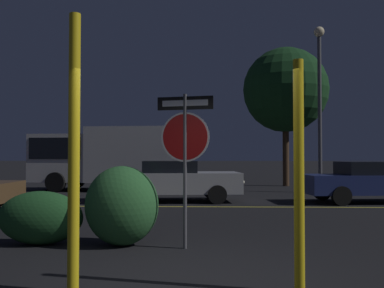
% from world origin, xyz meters
% --- Properties ---
extents(ground_plane, '(260.00, 260.00, 0.00)m').
position_xyz_m(ground_plane, '(0.00, 0.00, 0.00)').
color(ground_plane, black).
extents(road_center_stripe, '(38.88, 0.12, 0.01)m').
position_xyz_m(road_center_stripe, '(0.00, 7.72, 0.00)').
color(road_center_stripe, gold).
rests_on(road_center_stripe, ground_plane).
extents(stop_sign, '(0.94, 0.22, 2.55)m').
position_xyz_m(stop_sign, '(-0.14, 1.93, 1.81)').
color(stop_sign, '#4C4C51').
rests_on(stop_sign, ground_plane).
extents(yellow_pole_left, '(0.13, 0.13, 3.13)m').
position_xyz_m(yellow_pole_left, '(-1.27, -0.39, 1.56)').
color(yellow_pole_left, yellow).
rests_on(yellow_pole_left, ground_plane).
extents(yellow_pole_right, '(0.12, 0.12, 2.61)m').
position_xyz_m(yellow_pole_right, '(1.25, -0.30, 1.30)').
color(yellow_pole_right, yellow).
rests_on(yellow_pole_right, ground_plane).
extents(hedge_bush_1, '(1.48, 0.73, 0.92)m').
position_xyz_m(hedge_bush_1, '(-2.64, 2.15, 0.46)').
color(hedge_bush_1, '#1E4C23').
rests_on(hedge_bush_1, ground_plane).
extents(hedge_bush_2, '(1.25, 1.01, 1.35)m').
position_xyz_m(hedge_bush_2, '(-1.23, 2.13, 0.68)').
color(hedge_bush_2, '#285B2D').
rests_on(hedge_bush_2, ground_plane).
extents(passing_car_2, '(4.64, 2.34, 1.36)m').
position_xyz_m(passing_car_2, '(-0.91, 9.22, 0.71)').
color(passing_car_2, '#9E9EA3').
rests_on(passing_car_2, ground_plane).
extents(passing_car_3, '(4.69, 2.14, 1.34)m').
position_xyz_m(passing_car_3, '(5.64, 9.08, 0.69)').
color(passing_car_3, navy).
rests_on(passing_car_3, ground_plane).
extents(delivery_truck, '(6.85, 2.90, 2.76)m').
position_xyz_m(delivery_truck, '(-4.15, 13.63, 1.55)').
color(delivery_truck, silver).
rests_on(delivery_truck, ground_plane).
extents(street_lamp, '(0.44, 0.44, 6.96)m').
position_xyz_m(street_lamp, '(4.96, 12.84, 4.42)').
color(street_lamp, '#4C4C51').
rests_on(street_lamp, ground_plane).
extents(tree_0, '(4.32, 4.32, 7.06)m').
position_xyz_m(tree_0, '(4.27, 16.78, 4.89)').
color(tree_0, '#422D1E').
rests_on(tree_0, ground_plane).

